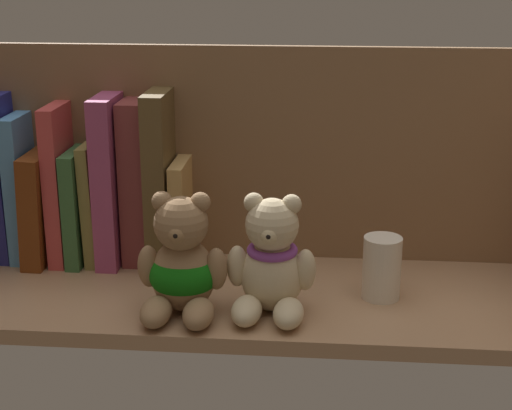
{
  "coord_description": "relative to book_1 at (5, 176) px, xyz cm",
  "views": [
    {
      "loc": [
        10.29,
        -95.67,
        45.37
      ],
      "look_at": [
        1.88,
        0.0,
        14.17
      ],
      "focal_mm": 55.71,
      "sensor_mm": 36.0,
      "label": 1
    }
  ],
  "objects": [
    {
      "name": "book_1",
      "position": [
        0.0,
        0.0,
        0.0
      ],
      "size": [
        2.86,
        10.4,
        23.92
      ],
      "primitive_type": "cube",
      "rotation": [
        0.0,
        -0.01,
        0.0
      ],
      "color": "navy",
      "rests_on": "shelf_board"
    },
    {
      "name": "teddy_bear_smaller",
      "position": [
        39.78,
        -16.67,
        -5.46
      ],
      "size": [
        11.12,
        11.31,
        15.21
      ],
      "color": "beige",
      "rests_on": "shelf_board"
    },
    {
      "name": "book_2",
      "position": [
        2.73,
        0.0,
        -1.37
      ],
      "size": [
        2.23,
        10.86,
        21.15
      ],
      "primitive_type": "cube",
      "color": "#5393CF",
      "rests_on": "shelf_board"
    },
    {
      "name": "book_3",
      "position": [
        5.68,
        -0.0,
        -3.9
      ],
      "size": [
        3.59,
        14.86,
        16.2
      ],
      "primitive_type": "cube",
      "rotation": [
        0.0,
        0.04,
        0.0
      ],
      "color": "brown",
      "rests_on": "shelf_board"
    },
    {
      "name": "shelf_back_panel",
      "position": [
        35.52,
        2.82,
        2.36
      ],
      "size": [
        85.29,
        1.2,
        32.62
      ],
      "primitive_type": "cube",
      "color": "#866242",
      "rests_on": "ground"
    },
    {
      "name": "book_4",
      "position": [
        8.62,
        0.0,
        -0.57
      ],
      "size": [
        2.23,
        12.38,
        22.75
      ],
      "primitive_type": "cube",
      "color": "#C94343",
      "rests_on": "shelf_board"
    },
    {
      "name": "book_5",
      "position": [
        11.1,
        0.0,
        -3.72
      ],
      "size": [
        2.06,
        13.32,
        16.46
      ],
      "primitive_type": "cube",
      "color": "#366335",
      "rests_on": "shelf_board"
    },
    {
      "name": "book_7",
      "position": [
        15.92,
        -0.0,
        0.13
      ],
      "size": [
        3.03,
        13.22,
        24.16
      ],
      "primitive_type": "cube",
      "color": "#A1426F",
      "rests_on": "shelf_board"
    },
    {
      "name": "book_9",
      "position": [
        23.16,
        -0.0,
        0.5
      ],
      "size": [
        3.1,
        13.77,
        24.91
      ],
      "primitive_type": "cube",
      "rotation": [
        0.0,
        -0.0,
        0.0
      ],
      "color": "brown",
      "rests_on": "shelf_board"
    },
    {
      "name": "pillar_candle",
      "position": [
        53.67,
        -11.32,
        -7.81
      ],
      "size": [
        4.95,
        4.95,
        8.27
      ],
      "primitive_type": "cylinder",
      "color": "silver",
      "rests_on": "shelf_board"
    },
    {
      "name": "book_6",
      "position": [
        13.27,
        -0.0,
        -3.24
      ],
      "size": [
        2.02,
        11.46,
        17.46
      ],
      "primitive_type": "cube",
      "rotation": [
        0.0,
        -0.02,
        0.0
      ],
      "color": "olive",
      "rests_on": "shelf_board"
    },
    {
      "name": "book_8",
      "position": [
        19.54,
        0.0,
        -0.24
      ],
      "size": [
        3.56,
        9.38,
        23.42
      ],
      "primitive_type": "cube",
      "color": "brown",
      "rests_on": "shelf_board"
    },
    {
      "name": "book_10",
      "position": [
        26.0,
        0.0,
        -4.35
      ],
      "size": [
        1.98,
        12.98,
        15.2
      ],
      "primitive_type": "cube",
      "color": "tan",
      "rests_on": "shelf_board"
    },
    {
      "name": "teddy_bear_larger",
      "position": [
        28.84,
        -17.59,
        -5.86
      ],
      "size": [
        11.21,
        11.65,
        15.49
      ],
      "color": "#93704C",
      "rests_on": "shelf_board"
    },
    {
      "name": "shelf_board",
      "position": [
        35.52,
        -11.12,
        -12.95
      ],
      "size": [
        82.89,
        26.67,
        2.0
      ],
      "primitive_type": "cube",
      "color": "#A87F5B",
      "rests_on": "ground"
    }
  ]
}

